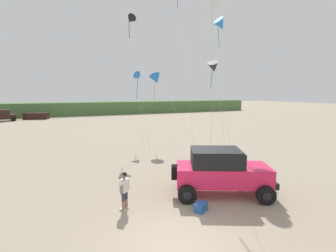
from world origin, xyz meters
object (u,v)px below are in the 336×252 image
(person_watching, at_px, (124,189))
(kite_black_sled, at_px, (214,10))
(distant_pickup, at_px, (2,116))
(distant_sedan, at_px, (36,116))
(kite_white_parafoil, at_px, (220,25))
(jeep, at_px, (221,171))
(kite_green_box, at_px, (130,20))
(kite_orange_streamer, at_px, (138,76))
(kite_purple_stunt, at_px, (214,68))
(kite_blue_swept, at_px, (156,79))
(cooler_box, at_px, (201,207))

(person_watching, distance_m, kite_black_sled, 14.35)
(kite_black_sled, bearing_deg, distant_pickup, 119.58)
(distant_sedan, height_order, kite_white_parafoil, kite_white_parafoil)
(jeep, xyz_separation_m, distant_sedan, (-10.92, 42.68, -0.60))
(jeep, height_order, kite_green_box, kite_green_box)
(kite_orange_streamer, distance_m, kite_purple_stunt, 7.99)
(person_watching, xyz_separation_m, kite_black_sled, (8.35, 6.14, 9.92))
(person_watching, height_order, kite_orange_streamer, kite_orange_streamer)
(person_watching, relative_size, kite_blue_swept, 0.24)
(jeep, bearing_deg, kite_white_parafoil, 55.95)
(person_watching, height_order, kite_white_parafoil, kite_white_parafoil)
(person_watching, bearing_deg, distant_pickup, 105.63)
(jeep, relative_size, kite_white_parafoil, 0.44)
(distant_sedan, bearing_deg, distant_pickup, -149.32)
(kite_white_parafoil, bearing_deg, kite_black_sled, -133.54)
(kite_purple_stunt, distance_m, kite_black_sled, 4.26)
(distant_pickup, distance_m, kite_white_parafoil, 40.56)
(kite_green_box, bearing_deg, kite_black_sled, -65.44)
(distant_sedan, bearing_deg, person_watching, -64.48)
(distant_pickup, xyz_separation_m, kite_orange_streamer, (16.05, -28.54, 5.48))
(kite_purple_stunt, bearing_deg, kite_blue_swept, 106.50)
(kite_blue_swept, xyz_separation_m, kite_black_sled, (2.39, -5.63, 4.69))
(distant_sedan, height_order, kite_blue_swept, kite_blue_swept)
(person_watching, xyz_separation_m, kite_orange_streamer, (4.55, 12.58, 5.48))
(kite_black_sled, bearing_deg, kite_white_parafoil, 46.46)
(kite_green_box, height_order, kite_purple_stunt, kite_green_box)
(cooler_box, height_order, kite_purple_stunt, kite_purple_stunt)
(distant_pickup, xyz_separation_m, kite_green_box, (15.97, -26.48, 10.99))
(kite_orange_streamer, xyz_separation_m, kite_purple_stunt, (3.32, -7.26, 0.28))
(distant_sedan, bearing_deg, kite_white_parafoil, -46.30)
(kite_purple_stunt, height_order, kite_black_sled, kite_black_sled)
(distant_sedan, bearing_deg, kite_blue_swept, -51.12)
(kite_orange_streamer, distance_m, kite_blue_swept, 1.65)
(distant_sedan, distance_m, kite_purple_stunt, 40.13)
(kite_orange_streamer, distance_m, kite_green_box, 5.88)
(cooler_box, distance_m, kite_black_sled, 14.16)
(cooler_box, xyz_separation_m, kite_orange_streamer, (1.68, 13.99, 6.23))
(kite_blue_swept, bearing_deg, kite_orange_streamer, 150.00)
(distant_sedan, xyz_separation_m, kite_green_box, (10.72, -27.74, 11.32))
(jeep, height_order, kite_black_sled, kite_black_sled)
(person_watching, height_order, distant_pickup, distant_pickup)
(cooler_box, relative_size, kite_blue_swept, 0.08)
(kite_blue_swept, bearing_deg, distant_sedan, 111.74)
(person_watching, xyz_separation_m, kite_purple_stunt, (7.87, 5.32, 5.77))
(distant_pickup, distance_m, distant_sedan, 5.41)
(kite_green_box, relative_size, kite_purple_stunt, 1.72)
(cooler_box, distance_m, kite_purple_stunt, 10.61)
(cooler_box, height_order, kite_black_sled, kite_black_sled)
(kite_orange_streamer, height_order, kite_green_box, kite_green_box)
(distant_pickup, bearing_deg, kite_purple_stunt, -61.58)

